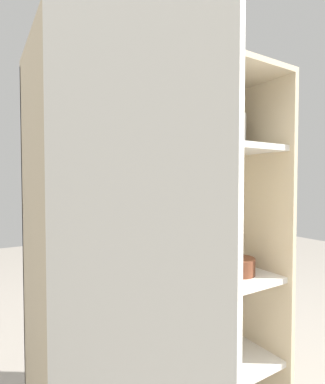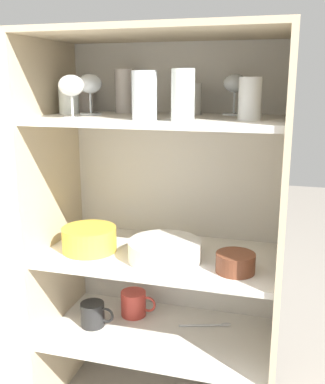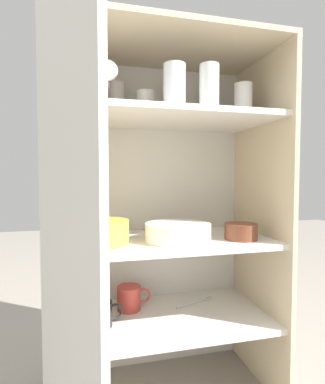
{
  "view_description": "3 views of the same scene",
  "coord_description": "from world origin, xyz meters",
  "views": [
    {
      "loc": [
        -0.51,
        -0.64,
        0.92
      ],
      "look_at": [
        0.0,
        0.2,
        0.89
      ],
      "focal_mm": 28.0,
      "sensor_mm": 36.0,
      "label": 1
    },
    {
      "loc": [
        0.39,
        -1.15,
        1.15
      ],
      "look_at": [
        0.01,
        0.2,
        0.8
      ],
      "focal_mm": 42.0,
      "sensor_mm": 36.0,
      "label": 2
    },
    {
      "loc": [
        -0.27,
        -0.87,
        0.82
      ],
      "look_at": [
        -0.02,
        0.19,
        0.77
      ],
      "focal_mm": 28.0,
      "sensor_mm": 36.0,
      "label": 3
    }
  ],
  "objects": [
    {
      "name": "tumbler_glass_4",
      "position": [
        0.07,
        0.31,
        1.09
      ],
      "size": [
        0.08,
        0.08,
        0.1
      ],
      "color": "white",
      "rests_on": "shelf_board_upper"
    },
    {
      "name": "wine_glass_0",
      "position": [
        0.21,
        0.33,
        1.13
      ],
      "size": [
        0.07,
        0.07,
        0.13
      ],
      "color": "white",
      "rests_on": "shelf_board_upper"
    },
    {
      "name": "cupboard_side_left",
      "position": [
        -0.39,
        0.2,
        0.64
      ],
      "size": [
        0.02,
        0.43,
        1.28
      ],
      "primitive_type": "cube",
      "color": "#CCB793",
      "rests_on": "ground_plane"
    },
    {
      "name": "tumbler_glass_6",
      "position": [
        -0.07,
        0.24,
        1.09
      ],
      "size": [
        0.07,
        0.07,
        0.09
      ],
      "color": "white",
      "rests_on": "shelf_board_upper"
    },
    {
      "name": "mixing_bowl_large",
      "position": [
        -0.24,
        0.15,
        0.64
      ],
      "size": [
        0.18,
        0.18,
        0.08
      ],
      "color": "gold",
      "rests_on": "shelf_board_middle"
    },
    {
      "name": "cupboard_side_right",
      "position": [
        0.39,
        0.2,
        0.64
      ],
      "size": [
        0.02,
        0.43,
        1.28
      ],
      "primitive_type": "cube",
      "color": "#CCB793",
      "rests_on": "ground_plane"
    },
    {
      "name": "tumbler_glass_7",
      "position": [
        -0.33,
        0.34,
        1.09
      ],
      "size": [
        0.07,
        0.07,
        0.09
      ],
      "color": "silver",
      "rests_on": "shelf_board_upper"
    },
    {
      "name": "cupboard_back_panel",
      "position": [
        0.0,
        0.41,
        0.64
      ],
      "size": [
        0.79,
        0.02,
        1.28
      ],
      "primitive_type": "cube",
      "color": "silver",
      "rests_on": "ground_plane"
    },
    {
      "name": "wine_glass_2",
      "position": [
        -0.22,
        0.05,
        1.13
      ],
      "size": [
        0.08,
        0.08,
        0.12
      ],
      "color": "white",
      "rests_on": "shelf_board_upper"
    },
    {
      "name": "plate_stack_white",
      "position": [
        0.03,
        0.15,
        0.63
      ],
      "size": [
        0.24,
        0.24,
        0.06
      ],
      "color": "silver",
      "rests_on": "shelf_board_middle"
    },
    {
      "name": "serving_bowl_small",
      "position": [
        0.26,
        0.11,
        0.63
      ],
      "size": [
        0.12,
        0.12,
        0.06
      ],
      "color": "brown",
      "rests_on": "shelf_board_middle"
    },
    {
      "name": "cupboard_top_panel",
      "position": [
        0.0,
        0.2,
        1.29
      ],
      "size": [
        0.79,
        0.43,
        0.02
      ],
      "primitive_type": "cube",
      "color": "#CCB793",
      "rests_on": "cupboard_side_left"
    },
    {
      "name": "shelf_board_middle",
      "position": [
        0.0,
        0.2,
        0.58
      ],
      "size": [
        0.76,
        0.4,
        0.02
      ],
      "primitive_type": "cube",
      "color": "silver"
    },
    {
      "name": "wine_glass_1",
      "position": [
        -0.24,
        0.21,
        1.14
      ],
      "size": [
        0.08,
        0.08,
        0.13
      ],
      "color": "white",
      "rests_on": "shelf_board_upper"
    },
    {
      "name": "tumbler_glass_1",
      "position": [
        -0.32,
        0.22,
        1.09
      ],
      "size": [
        0.07,
        0.07,
        0.09
      ],
      "color": "white",
      "rests_on": "shelf_board_upper"
    },
    {
      "name": "tumbler_glass_2",
      "position": [
        0.11,
        0.05,
        1.11
      ],
      "size": [
        0.06,
        0.06,
        0.14
      ],
      "color": "white",
      "rests_on": "shelf_board_upper"
    },
    {
      "name": "tumbler_glass_3",
      "position": [
        -0.01,
        0.07,
        1.11
      ],
      "size": [
        0.07,
        0.07,
        0.14
      ],
      "color": "white",
      "rests_on": "shelf_board_upper"
    },
    {
      "name": "coffee_mug_primary",
      "position": [
        -0.13,
        0.28,
        0.35
      ],
      "size": [
        0.13,
        0.09,
        0.09
      ],
      "color": "#BC3D33",
      "rests_on": "shelf_board_lower"
    },
    {
      "name": "tumbler_glass_5",
      "position": [
        -0.17,
        0.34,
        1.12
      ],
      "size": [
        0.07,
        0.07,
        0.15
      ],
      "color": "silver",
      "rests_on": "shelf_board_upper"
    },
    {
      "name": "coffee_mug_extra_1",
      "position": [
        -0.24,
        0.17,
        0.34
      ],
      "size": [
        0.12,
        0.08,
        0.09
      ],
      "color": "black",
      "rests_on": "shelf_board_lower"
    },
    {
      "name": "shelf_board_lower",
      "position": [
        0.0,
        0.2,
        0.29
      ],
      "size": [
        0.76,
        0.4,
        0.02
      ],
      "primitive_type": "cube",
      "color": "silver"
    },
    {
      "name": "serving_spoon",
      "position": [
        0.16,
        0.28,
        0.3
      ],
      "size": [
        0.18,
        0.07,
        0.01
      ],
      "color": "silver",
      "rests_on": "shelf_board_lower"
    },
    {
      "name": "cupboard_door",
      "position": [
        -0.32,
        -0.2,
        0.64
      ],
      "size": [
        0.16,
        0.37,
        1.28
      ],
      "color": "silver",
      "rests_on": "ground_plane"
    },
    {
      "name": "shelf_board_upper",
      "position": [
        0.0,
        0.2,
        1.03
      ],
      "size": [
        0.76,
        0.4,
        0.02
      ],
      "primitive_type": "cube",
      "color": "silver"
    },
    {
      "name": "tumbler_glass_0",
      "position": [
        0.28,
        0.14,
        1.1
      ],
      "size": [
        0.07,
        0.07,
        0.12
      ],
      "color": "white",
      "rests_on": "shelf_board_upper"
    }
  ]
}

